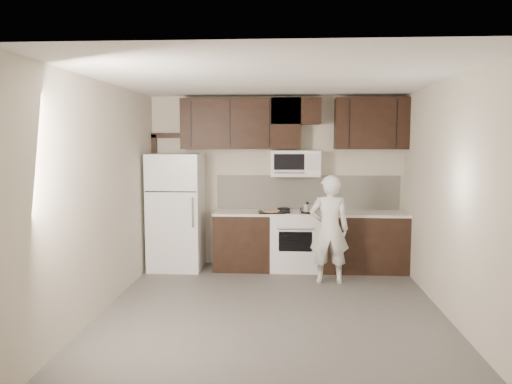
# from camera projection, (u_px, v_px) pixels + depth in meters

# --- Properties ---
(floor) EXTENTS (4.50, 4.50, 0.00)m
(floor) POSITION_uv_depth(u_px,v_px,m) (272.00, 311.00, 5.89)
(floor) COLOR #585553
(floor) RESTS_ON ground
(back_wall) EXTENTS (4.00, 0.00, 4.00)m
(back_wall) POSITION_uv_depth(u_px,v_px,m) (276.00, 181.00, 7.98)
(back_wall) COLOR beige
(back_wall) RESTS_ON ground
(ceiling) EXTENTS (4.50, 4.50, 0.00)m
(ceiling) POSITION_uv_depth(u_px,v_px,m) (273.00, 79.00, 5.60)
(ceiling) COLOR white
(ceiling) RESTS_ON back_wall
(counter_run) EXTENTS (2.95, 0.64, 0.91)m
(counter_run) POSITION_uv_depth(u_px,v_px,m) (315.00, 241.00, 7.73)
(counter_run) COLOR black
(counter_run) RESTS_ON floor
(stove) EXTENTS (0.76, 0.66, 0.94)m
(stove) POSITION_uv_depth(u_px,v_px,m) (295.00, 240.00, 7.75)
(stove) COLOR white
(stove) RESTS_ON floor
(backsplash) EXTENTS (2.90, 0.02, 0.54)m
(backsplash) POSITION_uv_depth(u_px,v_px,m) (308.00, 192.00, 7.96)
(backsplash) COLOR beige
(backsplash) RESTS_ON counter_run
(upper_cabinets) EXTENTS (3.48, 0.35, 0.78)m
(upper_cabinets) POSITION_uv_depth(u_px,v_px,m) (290.00, 122.00, 7.69)
(upper_cabinets) COLOR black
(upper_cabinets) RESTS_ON back_wall
(microwave) EXTENTS (0.76, 0.42, 0.40)m
(microwave) POSITION_uv_depth(u_px,v_px,m) (295.00, 163.00, 7.74)
(microwave) COLOR white
(microwave) RESTS_ON upper_cabinets
(refrigerator) EXTENTS (0.80, 0.76, 1.80)m
(refrigerator) POSITION_uv_depth(u_px,v_px,m) (176.00, 212.00, 7.76)
(refrigerator) COLOR white
(refrigerator) RESTS_ON floor
(door_trim) EXTENTS (0.50, 0.08, 2.12)m
(door_trim) POSITION_uv_depth(u_px,v_px,m) (158.00, 187.00, 8.07)
(door_trim) COLOR black
(door_trim) RESTS_ON floor
(saucepan) EXTENTS (0.32, 0.18, 0.18)m
(saucepan) POSITION_uv_depth(u_px,v_px,m) (307.00, 208.00, 7.53)
(saucepan) COLOR silver
(saucepan) RESTS_ON stove
(baking_tray) EXTENTS (0.41, 0.32, 0.02)m
(baking_tray) POSITION_uv_depth(u_px,v_px,m) (271.00, 212.00, 7.57)
(baking_tray) COLOR black
(baking_tray) RESTS_ON counter_run
(pizza) EXTENTS (0.28, 0.28, 0.02)m
(pizza) POSITION_uv_depth(u_px,v_px,m) (271.00, 211.00, 7.57)
(pizza) COLOR #CDAD89
(pizza) RESTS_ON baking_tray
(person) EXTENTS (0.56, 0.37, 1.53)m
(person) POSITION_uv_depth(u_px,v_px,m) (329.00, 229.00, 7.00)
(person) COLOR silver
(person) RESTS_ON floor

